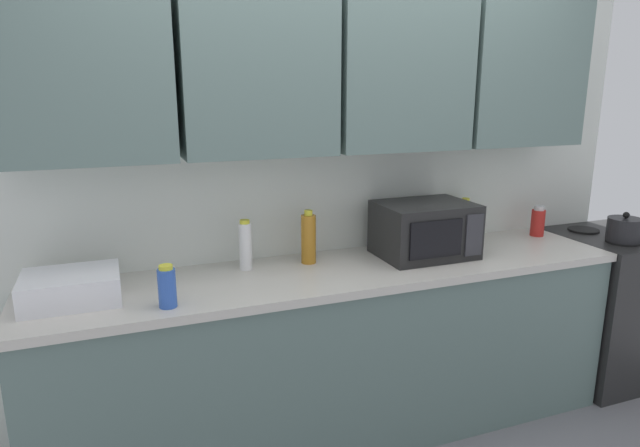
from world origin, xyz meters
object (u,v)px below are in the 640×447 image
Objects in this scene: bottle_red_sauce at (538,222)px; bottle_white_jar at (245,245)px; stove_range at (614,304)px; kettle at (624,229)px; microwave at (425,230)px; bottle_blue_cleaner at (167,287)px; bottle_amber_vinegar at (309,238)px; dish_rack at (71,288)px; bottle_green_oil at (464,221)px.

bottle_white_jar is at bearing 179.71° from bottle_red_sauce.
kettle reaches higher than stove_range.
microwave reaches higher than bottle_white_jar.
bottle_blue_cleaner is at bearing -179.08° from kettle.
bottle_amber_vinegar is (-1.79, 0.29, 0.05)m from kettle.
bottle_white_jar reaches higher than bottle_blue_cleaner.
stove_range is 2.05m from bottle_amber_vinegar.
bottle_red_sauce is (2.52, 0.14, 0.02)m from dish_rack.
stove_range is 3.08m from dish_rack.
bottle_green_oil is at bearing 167.75° from stove_range.
kettle is at bearing -40.83° from bottle_red_sauce.
dish_rack is (-1.69, -0.03, -0.08)m from microwave.
microwave is at bearing -9.34° from bottle_amber_vinegar.
microwave is (-1.18, 0.19, 0.06)m from kettle.
dish_rack is at bearing 151.09° from bottle_blue_cleaner.
bottle_red_sauce reaches higher than kettle.
bottle_green_oil is at bearing 156.62° from kettle.
dish_rack is at bearing -172.92° from bottle_amber_vinegar.
bottle_white_jar is 0.98× the size of bottle_green_oil.
kettle is 0.75× the size of bottle_white_jar.
dish_rack is at bearing -178.81° from microwave.
kettle is 0.39× the size of microwave.
microwave is at bearing 177.67° from stove_range.
microwave is 1.26× the size of dish_rack.
bottle_white_jar is at bearing 173.05° from microwave.
kettle is 1.81m from bottle_amber_vinegar.
kettle is 0.74× the size of bottle_green_oil.
bottle_amber_vinegar reaches higher than bottle_red_sauce.
dish_rack is at bearing 176.81° from kettle.
bottle_white_jar is 0.32m from bottle_amber_vinegar.
bottle_blue_cleaner is at bearing -166.79° from bottle_green_oil.
bottle_amber_vinegar is at bearing 175.49° from stove_range.
bottle_amber_vinegar reaches higher than dish_rack.
bottle_blue_cleaner is (-1.33, -0.24, -0.06)m from microwave.
stove_range is at bearing -0.38° from dish_rack.
kettle is 0.46m from bottle_red_sauce.
stove_range is 2.74m from bottle_blue_cleaner.
bottle_red_sauce is (1.76, -0.01, -0.03)m from bottle_white_jar.
bottle_red_sauce is (0.84, 0.10, -0.06)m from microwave.
bottle_green_oil is at bearing 2.15° from bottle_white_jar.
bottle_amber_vinegar is (0.72, 0.33, 0.04)m from bottle_blue_cleaner.
bottle_amber_vinegar is (1.08, 0.13, 0.07)m from dish_rack.
stove_range is 4.93× the size of kettle.
bottle_white_jar is 1.28m from bottle_green_oil.
bottle_amber_vinegar is at bearing 24.92° from bottle_blue_cleaner.
kettle is (-0.17, -0.14, 0.53)m from stove_range.
bottle_red_sauce is at bearing 0.15° from bottle_amber_vinegar.
bottle_amber_vinegar is at bearing 170.66° from microwave.
dish_rack is 1.55× the size of bottle_white_jar.
microwave is (-1.35, 0.05, 0.59)m from stove_range.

